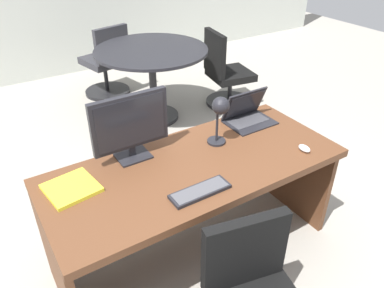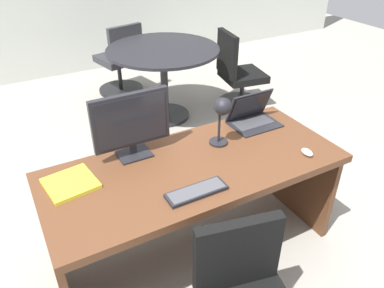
{
  "view_description": "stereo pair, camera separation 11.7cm",
  "coord_description": "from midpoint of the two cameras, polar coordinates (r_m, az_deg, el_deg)",
  "views": [
    {
      "loc": [
        -1.0,
        -1.54,
        2.02
      ],
      "look_at": [
        0.0,
        0.04,
        0.85
      ],
      "focal_mm": 35.3,
      "sensor_mm": 36.0,
      "label": 1
    },
    {
      "loc": [
        -0.9,
        -1.6,
        2.02
      ],
      "look_at": [
        0.0,
        0.04,
        0.85
      ],
      "focal_mm": 35.3,
      "sensor_mm": 36.0,
      "label": 2
    }
  ],
  "objects": [
    {
      "name": "ground",
      "position": [
        3.8,
        -9.76,
        -0.59
      ],
      "size": [
        12.0,
        12.0,
        0.0
      ],
      "primitive_type": "plane",
      "color": "gray"
    },
    {
      "name": "desk",
      "position": [
        2.39,
        1.36,
        -6.14
      ],
      "size": [
        1.8,
        0.78,
        0.73
      ],
      "color": "#56331E",
      "rests_on": "ground"
    },
    {
      "name": "monitor",
      "position": [
        2.23,
        -7.68,
        3.25
      ],
      "size": [
        0.47,
        0.16,
        0.41
      ],
      "color": "black",
      "rests_on": "desk"
    },
    {
      "name": "laptop",
      "position": [
        2.7,
        10.21,
        4.53
      ],
      "size": [
        0.33,
        0.25,
        0.23
      ],
      "color": "black",
      "rests_on": "desk"
    },
    {
      "name": "keyboard",
      "position": [
        2.03,
        2.35,
        -7.23
      ],
      "size": [
        0.34,
        0.11,
        0.02
      ],
      "color": "black",
      "rests_on": "desk"
    },
    {
      "name": "mouse",
      "position": [
        2.44,
        18.3,
        -1.21
      ],
      "size": [
        0.05,
        0.09,
        0.04
      ],
      "color": "silver",
      "rests_on": "desk"
    },
    {
      "name": "desk_lamp",
      "position": [
        2.32,
        5.99,
        4.77
      ],
      "size": [
        0.12,
        0.14,
        0.33
      ],
      "color": "black",
      "rests_on": "desk"
    },
    {
      "name": "book",
      "position": [
        2.17,
        -16.42,
        -5.76
      ],
      "size": [
        0.29,
        0.29,
        0.02
      ],
      "color": "yellow",
      "rests_on": "desk"
    },
    {
      "name": "meeting_table",
      "position": [
        4.08,
        -3.47,
        11.66
      ],
      "size": [
        1.18,
        1.18,
        0.8
      ],
      "color": "black",
      "rests_on": "ground"
    },
    {
      "name": "meeting_chair_near",
      "position": [
        4.86,
        -9.99,
        11.66
      ],
      "size": [
        0.56,
        0.57,
        0.88
      ],
      "color": "black",
      "rests_on": "ground"
    },
    {
      "name": "meeting_chair_far",
      "position": [
        4.48,
        7.71,
        9.82
      ],
      "size": [
        0.56,
        0.56,
        0.89
      ],
      "color": "black",
      "rests_on": "ground"
    }
  ]
}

